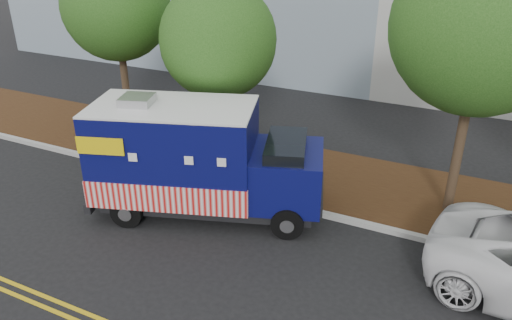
% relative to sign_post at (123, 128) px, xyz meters
% --- Properties ---
extents(ground, '(120.00, 120.00, 0.00)m').
position_rel_sign_post_xyz_m(ground, '(3.92, -1.93, -1.20)').
color(ground, black).
rests_on(ground, ground).
extents(curb, '(120.00, 0.18, 0.15)m').
position_rel_sign_post_xyz_m(curb, '(3.92, -0.53, -1.12)').
color(curb, '#9E9E99').
rests_on(curb, ground).
extents(mulch_strip, '(120.00, 4.00, 0.15)m').
position_rel_sign_post_xyz_m(mulch_strip, '(3.92, 1.57, -1.12)').
color(mulch_strip, black).
rests_on(mulch_strip, ground).
extents(centerline_near, '(120.00, 0.10, 0.01)m').
position_rel_sign_post_xyz_m(centerline_near, '(3.92, -6.38, -1.19)').
color(centerline_near, gold).
rests_on(centerline_near, ground).
extents(centerline_far, '(120.00, 0.10, 0.01)m').
position_rel_sign_post_xyz_m(centerline_far, '(3.92, -6.63, -1.19)').
color(centerline_far, gold).
rests_on(centerline_far, ground).
extents(tree_a, '(3.70, 3.70, 6.71)m').
position_rel_sign_post_xyz_m(tree_a, '(-1.09, 1.64, 3.65)').
color(tree_a, '#38281C').
rests_on(tree_a, ground).
extents(tree_b, '(3.59, 3.59, 6.00)m').
position_rel_sign_post_xyz_m(tree_b, '(3.17, 1.14, 2.99)').
color(tree_b, '#38281C').
rests_on(tree_b, ground).
extents(tree_c, '(4.38, 4.38, 7.41)m').
position_rel_sign_post_xyz_m(tree_c, '(10.44, 1.19, 4.00)').
color(tree_c, '#38281C').
rests_on(tree_c, ground).
extents(sign_post, '(0.06, 0.06, 2.40)m').
position_rel_sign_post_xyz_m(sign_post, '(0.00, 0.00, 0.00)').
color(sign_post, '#473828').
rests_on(sign_post, ground).
extents(food_truck, '(6.72, 4.17, 3.34)m').
position_rel_sign_post_xyz_m(food_truck, '(4.03, -1.76, 0.31)').
color(food_truck, black).
rests_on(food_truck, ground).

